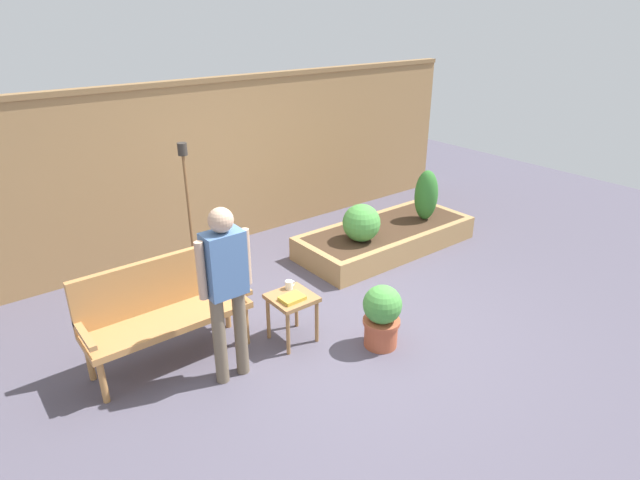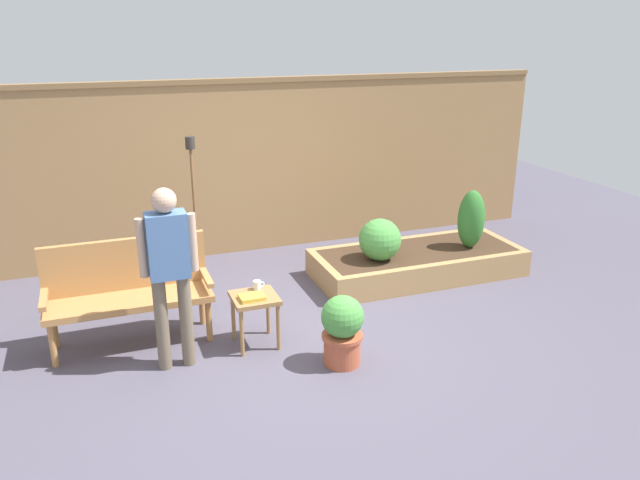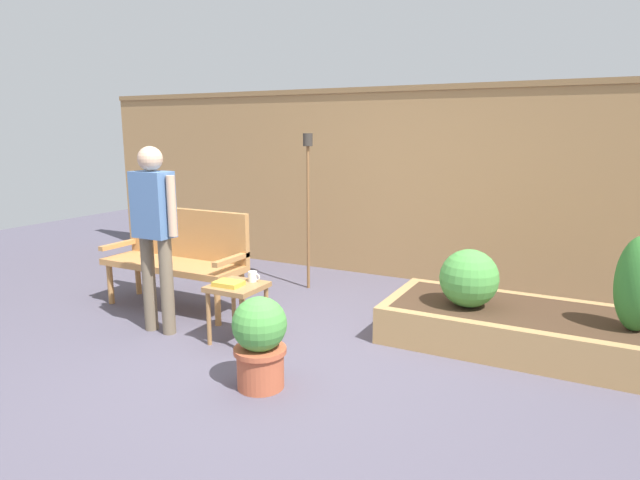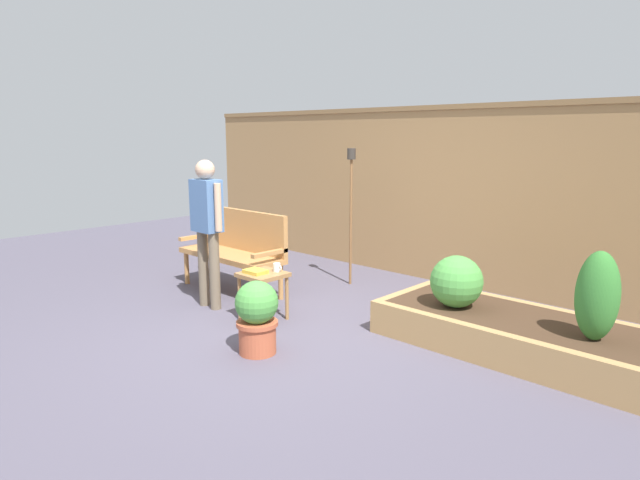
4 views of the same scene
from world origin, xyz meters
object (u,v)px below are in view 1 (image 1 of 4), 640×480
(shrub_near_bench, at_px, (361,223))
(tiki_torch, at_px, (187,190))
(potted_boxwood, at_px, (382,315))
(side_table, at_px, (292,304))
(cup_on_table, at_px, (289,285))
(book_on_table, at_px, (292,298))
(shrub_far_corner, at_px, (426,195))
(garden_bench, at_px, (163,304))
(person_by_bench, at_px, (226,281))

(shrub_near_bench, xyz_separation_m, tiki_torch, (-1.87, 0.75, 0.61))
(potted_boxwood, height_order, shrub_near_bench, shrub_near_bench)
(side_table, relative_size, cup_on_table, 4.47)
(side_table, xyz_separation_m, book_on_table, (-0.04, -0.06, 0.10))
(potted_boxwood, bearing_deg, shrub_far_corner, 33.20)
(garden_bench, height_order, shrub_far_corner, shrub_far_corner)
(cup_on_table, height_order, book_on_table, cup_on_table)
(garden_bench, height_order, book_on_table, garden_bench)
(side_table, xyz_separation_m, person_by_bench, (-0.72, -0.13, 0.54))
(book_on_table, height_order, shrub_far_corner, shrub_far_corner)
(shrub_near_bench, distance_m, shrub_far_corner, 1.16)
(garden_bench, relative_size, book_on_table, 6.66)
(garden_bench, xyz_separation_m, tiki_torch, (0.81, 1.10, 0.59))
(cup_on_table, bearing_deg, potted_boxwood, -52.92)
(side_table, xyz_separation_m, cup_on_table, (0.06, 0.13, 0.12))
(potted_boxwood, height_order, shrub_far_corner, shrub_far_corner)
(cup_on_table, xyz_separation_m, shrub_near_bench, (1.57, 0.72, 0.01))
(garden_bench, bearing_deg, shrub_near_bench, 7.51)
(side_table, relative_size, shrub_near_bench, 1.03)
(cup_on_table, distance_m, person_by_bench, 0.93)
(side_table, height_order, cup_on_table, cup_on_table)
(cup_on_table, relative_size, tiki_torch, 0.06)
(book_on_table, distance_m, potted_boxwood, 0.85)
(cup_on_table, xyz_separation_m, potted_boxwood, (0.54, -0.71, -0.19))
(shrub_far_corner, relative_size, person_by_bench, 0.44)
(garden_bench, height_order, tiki_torch, tiki_torch)
(book_on_table, distance_m, tiki_torch, 1.79)
(book_on_table, height_order, person_by_bench, person_by_bench)
(side_table, height_order, shrub_far_corner, shrub_far_corner)
(garden_bench, xyz_separation_m, shrub_near_bench, (2.68, 0.35, -0.01))
(tiki_torch, bearing_deg, cup_on_table, -78.56)
(cup_on_table, bearing_deg, garden_bench, 161.71)
(shrub_far_corner, bearing_deg, book_on_table, -162.20)
(potted_boxwood, relative_size, shrub_near_bench, 1.34)
(book_on_table, bearing_deg, tiki_torch, 94.97)
(cup_on_table, bearing_deg, person_by_bench, -161.92)
(shrub_far_corner, distance_m, tiki_torch, 3.16)
(garden_bench, xyz_separation_m, book_on_table, (1.00, -0.56, -0.05))
(side_table, distance_m, shrub_far_corner, 2.93)
(cup_on_table, distance_m, tiki_torch, 1.62)
(cup_on_table, bearing_deg, book_on_table, -118.24)
(garden_bench, xyz_separation_m, shrub_far_corner, (3.83, 0.35, 0.10))
(shrub_near_bench, distance_m, person_by_bench, 2.59)
(garden_bench, bearing_deg, cup_on_table, -18.29)
(garden_bench, distance_m, tiki_torch, 1.49)
(side_table, height_order, tiki_torch, tiki_torch)
(book_on_table, bearing_deg, side_table, 55.87)
(potted_boxwood, relative_size, person_by_bench, 0.40)
(garden_bench, height_order, shrub_near_bench, garden_bench)
(side_table, height_order, book_on_table, book_on_table)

